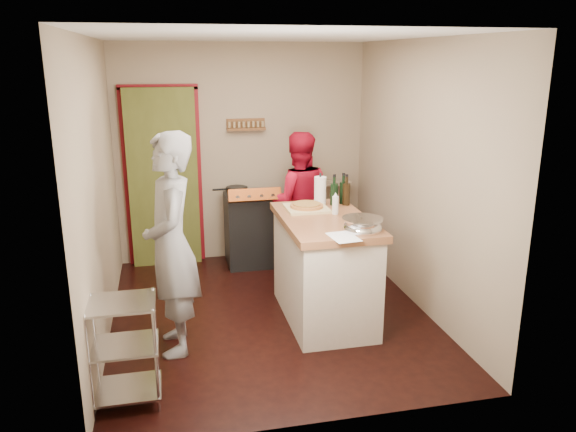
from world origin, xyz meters
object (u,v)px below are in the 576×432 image
object	(u,v)px
island	(325,266)
stove	(251,228)
person_stripe	(171,245)
person_red	(298,201)
wire_shelving	(124,347)

from	to	relation	value
island	stove	bearing A→B (deg)	105.65
person_stripe	person_red	world-z (taller)	person_stripe
stove	island	xyz separation A→B (m)	(0.45, -1.60, 0.07)
wire_shelving	island	size ratio (longest dim) A/B	0.56
wire_shelving	person_stripe	size ratio (longest dim) A/B	0.43
stove	person_stripe	world-z (taller)	person_stripe
island	person_stripe	world-z (taller)	person_stripe
wire_shelving	person_stripe	world-z (taller)	person_stripe
stove	person_red	bearing A→B (deg)	-23.26
island	person_red	world-z (taller)	person_red
island	person_stripe	bearing A→B (deg)	-168.21
stove	wire_shelving	xyz separation A→B (m)	(-1.33, -2.62, -0.01)
person_stripe	person_red	distance (m)	2.24
stove	island	bearing A→B (deg)	-74.35
stove	person_stripe	bearing A→B (deg)	-116.72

